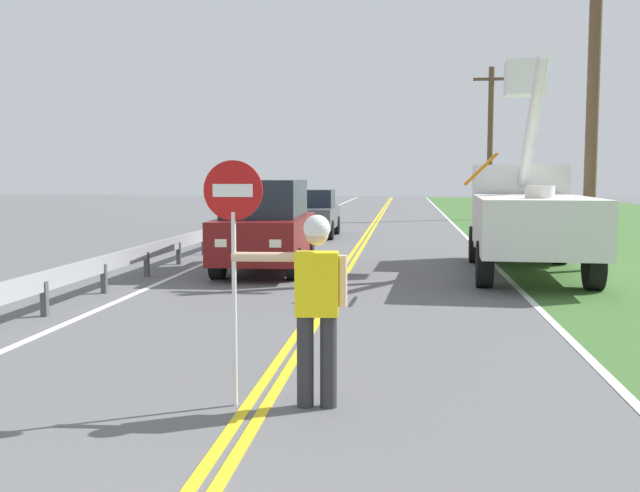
{
  "coord_description": "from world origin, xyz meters",
  "views": [
    {
      "loc": [
        1.38,
        -2.25,
        2.18
      ],
      "look_at": [
        0.2,
        7.98,
        1.2
      ],
      "focal_mm": 41.11,
      "sensor_mm": 36.0,
      "label": 1
    }
  ],
  "objects_px": {
    "utility_pole_near": "(594,78)",
    "utility_pole_mid": "(490,140)",
    "oncoming_suv_nearest": "(266,225)",
    "oncoming_sedan_second": "(310,214)",
    "utility_bucket_truck": "(526,211)",
    "flagger_worker": "(316,298)",
    "stop_sign_paddle": "(233,227)"
  },
  "relations": [
    {
      "from": "utility_pole_near",
      "to": "utility_pole_mid",
      "type": "bearing_deg",
      "value": 89.86
    },
    {
      "from": "oncoming_suv_nearest",
      "to": "oncoming_sedan_second",
      "type": "height_order",
      "value": "oncoming_suv_nearest"
    },
    {
      "from": "utility_bucket_truck",
      "to": "utility_pole_near",
      "type": "bearing_deg",
      "value": 12.87
    },
    {
      "from": "flagger_worker",
      "to": "oncoming_sedan_second",
      "type": "bearing_deg",
      "value": 97.5
    },
    {
      "from": "flagger_worker",
      "to": "utility_bucket_truck",
      "type": "distance_m",
      "value": 10.97
    },
    {
      "from": "utility_pole_near",
      "to": "oncoming_sedan_second",
      "type": "bearing_deg",
      "value": 130.4
    },
    {
      "from": "flagger_worker",
      "to": "utility_pole_near",
      "type": "relative_size",
      "value": 0.22
    },
    {
      "from": "utility_pole_near",
      "to": "utility_pole_mid",
      "type": "height_order",
      "value": "utility_pole_near"
    },
    {
      "from": "flagger_worker",
      "to": "oncoming_sedan_second",
      "type": "distance_m",
      "value": 19.83
    },
    {
      "from": "oncoming_sedan_second",
      "to": "utility_pole_mid",
      "type": "distance_m",
      "value": 14.39
    },
    {
      "from": "oncoming_suv_nearest",
      "to": "utility_pole_near",
      "type": "height_order",
      "value": "utility_pole_near"
    },
    {
      "from": "utility_bucket_truck",
      "to": "oncoming_sedan_second",
      "type": "bearing_deg",
      "value": 123.47
    },
    {
      "from": "utility_bucket_truck",
      "to": "oncoming_sedan_second",
      "type": "height_order",
      "value": "utility_bucket_truck"
    },
    {
      "from": "flagger_worker",
      "to": "stop_sign_paddle",
      "type": "height_order",
      "value": "stop_sign_paddle"
    },
    {
      "from": "stop_sign_paddle",
      "to": "utility_pole_near",
      "type": "relative_size",
      "value": 0.28
    },
    {
      "from": "oncoming_suv_nearest",
      "to": "stop_sign_paddle",
      "type": "bearing_deg",
      "value": -80.87
    },
    {
      "from": "flagger_worker",
      "to": "stop_sign_paddle",
      "type": "distance_m",
      "value": 1.02
    },
    {
      "from": "oncoming_sedan_second",
      "to": "flagger_worker",
      "type": "bearing_deg",
      "value": -82.5
    },
    {
      "from": "utility_bucket_truck",
      "to": "utility_pole_mid",
      "type": "height_order",
      "value": "utility_pole_mid"
    },
    {
      "from": "stop_sign_paddle",
      "to": "utility_pole_mid",
      "type": "xyz_separation_m",
      "value": [
        5.85,
        31.46,
        2.3
      ]
    },
    {
      "from": "utility_bucket_truck",
      "to": "flagger_worker",
      "type": "bearing_deg",
      "value": -108.94
    },
    {
      "from": "flagger_worker",
      "to": "utility_pole_near",
      "type": "distance_m",
      "value": 12.29
    },
    {
      "from": "oncoming_suv_nearest",
      "to": "utility_pole_mid",
      "type": "relative_size",
      "value": 0.61
    },
    {
      "from": "stop_sign_paddle",
      "to": "utility_pole_mid",
      "type": "relative_size",
      "value": 0.3
    },
    {
      "from": "flagger_worker",
      "to": "utility_pole_mid",
      "type": "relative_size",
      "value": 0.24
    },
    {
      "from": "utility_bucket_truck",
      "to": "utility_pole_near",
      "type": "distance_m",
      "value": 3.36
    },
    {
      "from": "flagger_worker",
      "to": "oncoming_sedan_second",
      "type": "height_order",
      "value": "flagger_worker"
    },
    {
      "from": "flagger_worker",
      "to": "utility_pole_near",
      "type": "bearing_deg",
      "value": 64.81
    },
    {
      "from": "oncoming_suv_nearest",
      "to": "utility_pole_near",
      "type": "xyz_separation_m",
      "value": [
        7.39,
        0.86,
        3.33
      ]
    },
    {
      "from": "oncoming_suv_nearest",
      "to": "oncoming_sedan_second",
      "type": "xyz_separation_m",
      "value": [
        -0.23,
        9.81,
        -0.23
      ]
    },
    {
      "from": "stop_sign_paddle",
      "to": "utility_pole_mid",
      "type": "bearing_deg",
      "value": 79.46
    },
    {
      "from": "flagger_worker",
      "to": "utility_pole_near",
      "type": "height_order",
      "value": "utility_pole_near"
    }
  ]
}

